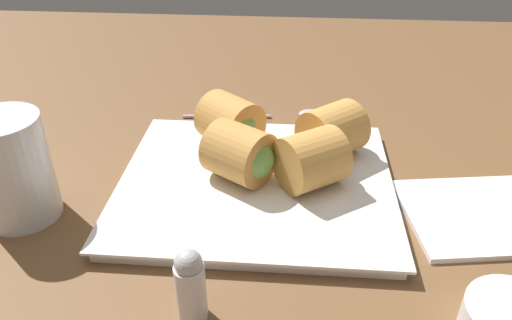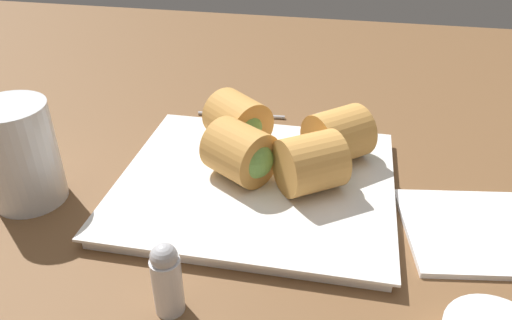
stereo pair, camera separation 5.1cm
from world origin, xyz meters
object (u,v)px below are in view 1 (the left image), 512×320
object	(u,v)px
salt_shaker	(188,285)
drinking_glass	(12,169)
napkin	(479,213)
spoon	(289,115)
serving_plate	(256,185)

from	to	relation	value
salt_shaker	drinking_glass	bearing A→B (deg)	-30.82
napkin	spoon	bearing A→B (deg)	-45.51
spoon	napkin	xyz separation A→B (cm)	(-20.05, 20.40, -0.18)
spoon	salt_shaker	world-z (taller)	salt_shaker
drinking_glass	napkin	bearing A→B (deg)	-175.79
drinking_glass	serving_plate	bearing A→B (deg)	-165.54
drinking_glass	salt_shaker	distance (cm)	22.97
serving_plate	napkin	bearing A→B (deg)	173.56
spoon	salt_shaker	bearing A→B (deg)	78.79
serving_plate	drinking_glass	distance (cm)	24.74
salt_shaker	serving_plate	bearing A→B (deg)	-102.26
napkin	drinking_glass	bearing A→B (deg)	4.21
serving_plate	spoon	world-z (taller)	serving_plate
spoon	napkin	distance (cm)	28.60
napkin	salt_shaker	world-z (taller)	salt_shaker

